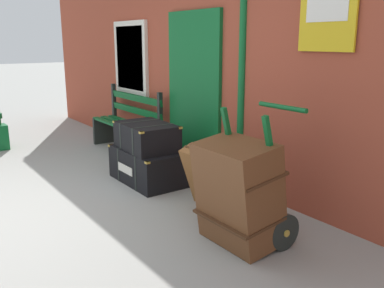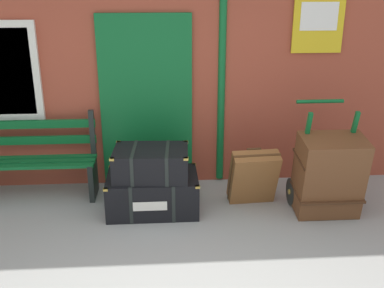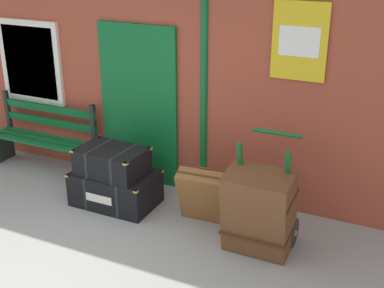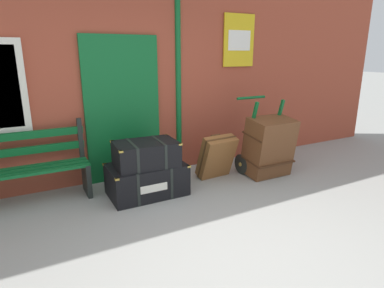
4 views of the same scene
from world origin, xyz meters
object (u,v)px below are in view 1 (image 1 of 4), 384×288
(porters_trolley, at_px, (253,210))
(suitcase_beige, at_px, (209,178))
(large_brown_trunk, at_px, (238,193))
(steamer_trunk_middle, at_px, (147,136))
(steamer_trunk_base, at_px, (150,165))
(platform_bench, at_px, (128,124))

(porters_trolley, bearing_deg, suitcase_beige, 172.23)
(porters_trolley, bearing_deg, large_brown_trunk, -90.00)
(steamer_trunk_middle, relative_size, large_brown_trunk, 0.90)
(steamer_trunk_middle, bearing_deg, suitcase_beige, 4.16)
(steamer_trunk_middle, height_order, suitcase_beige, steamer_trunk_middle)
(large_brown_trunk, bearing_deg, suitcase_beige, 159.70)
(suitcase_beige, bearing_deg, porters_trolley, -7.77)
(steamer_trunk_base, xyz_separation_m, steamer_trunk_middle, (-0.01, -0.03, 0.37))
(porters_trolley, bearing_deg, steamer_trunk_middle, 179.39)
(large_brown_trunk, bearing_deg, steamer_trunk_middle, 174.08)
(steamer_trunk_base, xyz_separation_m, porters_trolley, (1.91, -0.05, 0.06))
(platform_bench, relative_size, porters_trolley, 1.35)
(steamer_trunk_middle, distance_m, suitcase_beige, 1.18)
(steamer_trunk_middle, bearing_deg, steamer_trunk_base, 75.51)
(platform_bench, distance_m, steamer_trunk_base, 1.56)
(platform_bench, bearing_deg, steamer_trunk_middle, -18.38)
(porters_trolley, height_order, suitcase_beige, porters_trolley)
(steamer_trunk_base, height_order, porters_trolley, porters_trolley)
(platform_bench, height_order, suitcase_beige, platform_bench)
(steamer_trunk_middle, xyz_separation_m, porters_trolley, (1.92, -0.02, -0.31))
(steamer_trunk_base, bearing_deg, large_brown_trunk, -6.75)
(steamer_trunk_base, relative_size, porters_trolley, 0.85)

